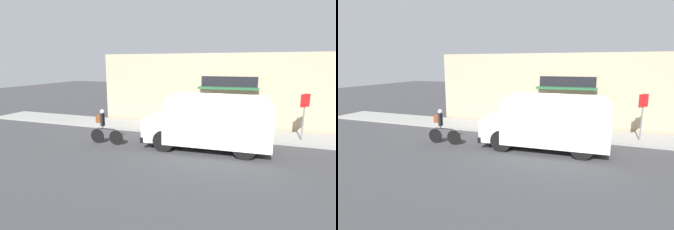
% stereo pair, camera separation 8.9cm
% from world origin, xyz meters
% --- Properties ---
extents(ground_plane, '(70.00, 70.00, 0.00)m').
position_xyz_m(ground_plane, '(0.00, 0.00, 0.00)').
color(ground_plane, '#38383A').
extents(sidewalk, '(28.00, 2.25, 0.13)m').
position_xyz_m(sidewalk, '(0.00, 1.12, 0.07)').
color(sidewalk, gray).
rests_on(sidewalk, ground_plane).
extents(storefront, '(13.55, 0.90, 4.27)m').
position_xyz_m(storefront, '(0.04, 2.54, 2.15)').
color(storefront, tan).
rests_on(storefront, ground_plane).
extents(school_bus, '(5.44, 2.75, 2.33)m').
position_xyz_m(school_bus, '(0.94, -1.52, 1.23)').
color(school_bus, white).
rests_on(school_bus, ground_plane).
extents(cyclist, '(1.66, 0.20, 1.62)m').
position_xyz_m(cyclist, '(-3.88, -2.46, 0.77)').
color(cyclist, black).
rests_on(cyclist, ground_plane).
extents(stop_sign_post, '(0.45, 0.45, 2.25)m').
position_xyz_m(stop_sign_post, '(4.83, 0.69, 1.64)').
color(stop_sign_post, slate).
rests_on(stop_sign_post, sidewalk).
extents(trash_bin, '(0.49, 0.49, 0.90)m').
position_xyz_m(trash_bin, '(-0.41, 1.46, 0.58)').
color(trash_bin, '#2D5138').
rests_on(trash_bin, sidewalk).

